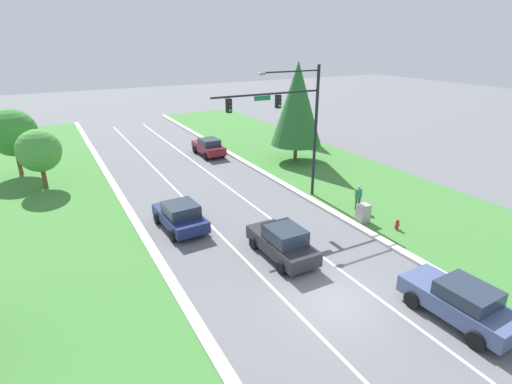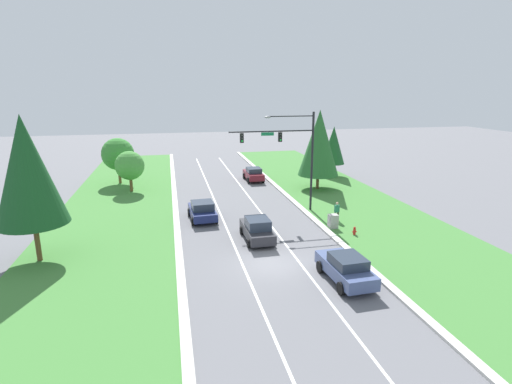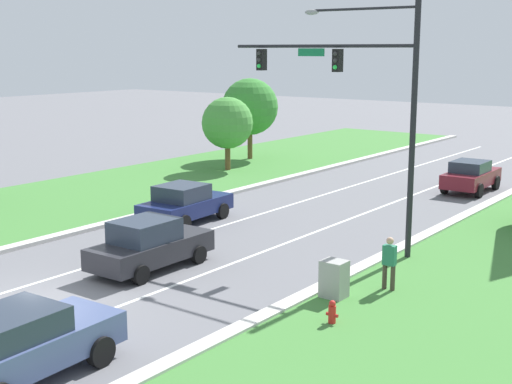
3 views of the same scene
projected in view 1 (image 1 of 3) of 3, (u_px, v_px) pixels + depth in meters
ground_plane at (335, 302)px, 16.80m from camera, size 160.00×160.00×0.00m
curb_strip_right at (428, 266)px, 19.28m from camera, size 0.50×90.00×0.15m
curb_strip_left at (211, 347)px, 14.27m from camera, size 0.50×90.00×0.15m
grass_verge_right at (494, 242)px, 21.63m from camera, size 10.00×90.00×0.08m
lane_stripe_inner_left at (300, 315)px, 16.00m from camera, size 0.14×81.00×0.01m
lane_stripe_inner_right at (367, 290)px, 17.60m from camera, size 0.14×81.00×0.01m
traffic_signal_mast at (291, 115)px, 25.10m from camera, size 7.47×0.41×8.82m
burgundy_sedan at (209, 147)px, 37.22m from camera, size 2.03×4.20×1.61m
charcoal_sedan at (283, 242)px, 19.98m from camera, size 2.00×4.41×1.71m
navy_sedan at (180, 216)px, 22.97m from camera, size 2.33×4.31×1.62m
slate_blue_sedan at (461, 302)px, 15.48m from camera, size 2.20×4.53×1.65m
utility_cabinet at (363, 214)px, 23.79m from camera, size 0.70×0.60×1.17m
pedestrian at (358, 197)px, 25.35m from camera, size 0.40×0.24×1.69m
fire_hydrant at (397, 225)px, 22.87m from camera, size 0.34×0.20×0.70m
conifer_near_right_tree at (297, 104)px, 33.80m from camera, size 4.37×4.37×8.60m
oak_near_left_tree at (39, 151)px, 28.32m from camera, size 3.04×3.04×4.39m
conifer_far_right_tree at (299, 104)px, 40.84m from camera, size 2.88×2.88×6.26m
oak_far_left_tree at (12, 133)px, 30.91m from camera, size 3.66×3.66×5.31m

